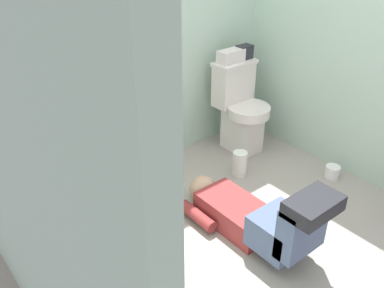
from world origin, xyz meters
name	(u,v)px	position (x,y,z in m)	size (l,w,h in m)	color
ground_plane	(231,230)	(0.00, 0.00, -0.02)	(2.83, 3.02, 0.04)	#9D948B
wall_back	(132,12)	(0.00, 1.05, 1.20)	(2.49, 0.08, 2.40)	#B0CBB7
wall_right	(370,14)	(1.21, 0.00, 1.20)	(0.08, 2.02, 2.40)	#B0CBB7
toilet	(240,108)	(0.78, 0.73, 0.37)	(0.36, 0.46, 0.75)	silver
vanity_cabinet	(63,169)	(-0.78, 0.70, 0.42)	(0.60, 0.52, 0.82)	silver
faucet	(41,94)	(-0.78, 0.84, 0.87)	(0.02, 0.02, 0.10)	silver
person_plumber	(257,217)	(0.04, -0.17, 0.18)	(0.39, 1.06, 0.52)	maroon
tissue_box	(231,56)	(0.73, 0.82, 0.80)	(0.22, 0.11, 0.10)	silver
toiletry_bag	(244,52)	(0.88, 0.82, 0.81)	(0.12, 0.09, 0.11)	#26262D
soap_dispenser	(8,101)	(-0.97, 0.82, 0.89)	(0.06, 0.06, 0.17)	#3E9561
bottle_clear	(25,96)	(-0.88, 0.80, 0.90)	(0.04, 0.04, 0.16)	silver
bottle_green	(34,92)	(-0.81, 0.86, 0.89)	(0.06, 0.06, 0.13)	#48A151
bottle_white	(50,88)	(-0.73, 0.81, 0.91)	(0.05, 0.05, 0.17)	white
paper_towel_roll	(240,164)	(0.48, 0.41, 0.10)	(0.11, 0.11, 0.20)	white
toilet_paper_roll	(332,172)	(1.01, -0.07, 0.05)	(0.11, 0.11, 0.10)	white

